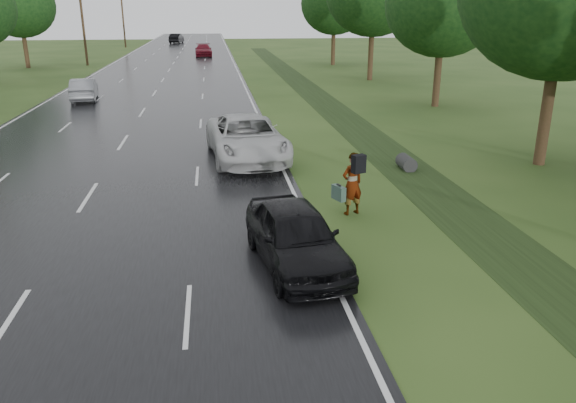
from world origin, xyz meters
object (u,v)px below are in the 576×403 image
(dark_sedan, at_px, (296,236))
(silver_sedan, at_px, (84,89))
(pedestrian, at_px, (352,183))
(white_pickup, at_px, (247,138))

(dark_sedan, relative_size, silver_sedan, 1.00)
(pedestrian, bearing_deg, silver_sedan, -84.06)
(white_pickup, distance_m, silver_sedan, 19.58)
(dark_sedan, distance_m, silver_sedan, 29.08)
(white_pickup, height_order, silver_sedan, white_pickup)
(pedestrian, distance_m, dark_sedan, 4.02)
(silver_sedan, bearing_deg, white_pickup, 113.28)
(dark_sedan, xyz_separation_m, silver_sedan, (-10.31, 27.19, -0.03))
(dark_sedan, height_order, silver_sedan, dark_sedan)
(pedestrian, bearing_deg, dark_sedan, 35.39)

